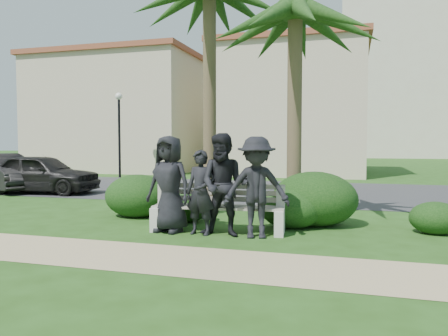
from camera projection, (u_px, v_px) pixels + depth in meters
The scene contains 20 objects.
ground at pixel (222, 236), 8.18m from camera, with size 160.00×160.00×0.00m, color #244714.
footpath at pixel (187, 260), 6.45m from camera, with size 30.00×1.60×0.01m, color tan.
asphalt_street at pixel (285, 191), 15.84m from camera, with size 160.00×8.00×0.01m, color #2D2D30.
stucco_bldg_left at pixel (125, 114), 28.59m from camera, with size 10.40×8.40×7.30m.
stucco_bldg_right at pixel (293, 110), 25.50m from camera, with size 8.40×8.40×7.30m.
hotel_tower at pixel (448, 53), 56.19m from camera, with size 26.00×18.00×37.30m.
street_lamp at pixel (119, 119), 22.04m from camera, with size 0.36×0.36×4.29m.
park_bench at pixel (218, 211), 8.53m from camera, with size 2.63×0.84×0.90m.
man_a at pixel (169, 184), 8.50m from camera, with size 0.92×0.60×1.88m, color black.
man_b at pixel (201, 192), 8.25m from camera, with size 0.59×0.39×1.61m, color black.
man_c at pixel (224, 185), 8.09m from camera, with size 0.93×0.73×1.92m, color black.
man_d at pixel (256, 187), 7.95m from camera, with size 1.20×0.69×1.86m, color black.
hedge_a at pixel (138, 195), 10.33m from camera, with size 1.58×1.31×1.03m, color black.
hedge_c at pixel (185, 205), 9.67m from camera, with size 1.12×0.92×0.73m, color black.
hedge_d at pixel (314, 197), 9.24m from camera, with size 1.80×1.49×1.18m, color black.
hedge_e at pixel (291, 207), 8.97m from camera, with size 1.28×1.06×0.84m, color black.
hedge_f at pixel (436, 217), 8.35m from camera, with size 0.98×0.81×0.64m, color black.
palm_right at pixel (295, 12), 9.44m from camera, with size 3.00×3.00×5.54m.
car_a at pixel (41, 174), 15.15m from camera, with size 1.61×4.01×1.37m, color black.
car_b at pixel (1, 172), 15.90m from camera, with size 1.43×4.11×1.36m, color black.
Camera 1 is at (2.32, -7.75, 1.73)m, focal length 35.00 mm.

